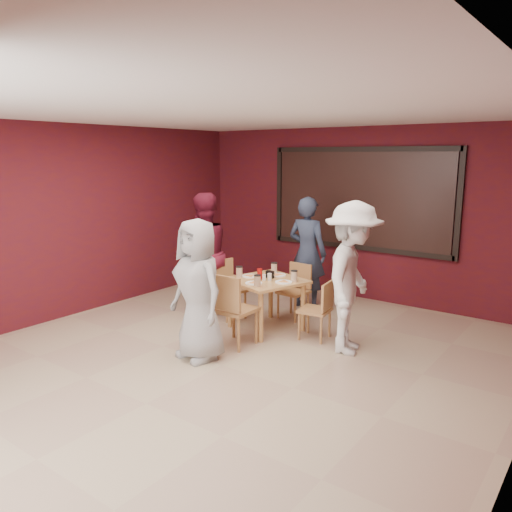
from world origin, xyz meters
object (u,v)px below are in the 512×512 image
Objects in this scene: chair_back at (296,287)px; chair_right at (320,307)px; chair_left at (226,285)px; diner_right at (352,278)px; diner_front at (198,290)px; diner_left at (203,254)px; diner_back at (307,253)px; chair_front at (232,306)px; dining_table at (266,285)px.

chair_back is 0.95m from chair_right.
diner_right is at bearing -3.45° from chair_left.
chair_right is 0.42× the size of diner_right.
diner_left is at bearing 141.99° from diner_front.
diner_left is (-1.09, -1.18, 0.04)m from diner_back.
chair_right is (1.56, -0.00, -0.04)m from chair_left.
chair_back is at bearing 102.26° from diner_back.
chair_back is at bearing 44.96° from diner_right.
diner_left is at bearing -151.79° from chair_back.
diner_right is (1.23, -0.72, 0.47)m from chair_back.
diner_front is 0.90× the size of diner_right.
diner_front is 1.82m from diner_right.
chair_back is 2.00m from diner_front.
diner_left is (-1.96, -0.06, 0.47)m from chair_right.
diner_back is at bearing 104.10° from chair_back.
chair_left is 1.58m from diner_front.
diner_back is (-0.87, 1.12, 0.43)m from chair_right.
diner_front is (0.73, -1.37, 0.35)m from chair_left.
dining_table is at bearing 92.88° from chair_front.
chair_front reaches higher than dining_table.
diner_back is at bearing 93.90° from dining_table.
diner_right reaches higher than chair_left.
dining_table is 1.24m from diner_back.
chair_left is 1.56m from chair_right.
chair_left is (-0.83, -0.60, 0.03)m from chair_back.
chair_right is 1.65m from diner_front.
chair_front is 1.19m from chair_left.
chair_right is at bearing 6.25° from dining_table.
diner_front is at bearing -100.67° from chair_front.
chair_front is at bearing -46.64° from chair_left.
chair_back is 1.03× the size of chair_right.
diner_front reaches higher than chair_left.
diner_right is (2.06, -0.12, 0.44)m from chair_left.
diner_right is at bearing -1.66° from dining_table.
dining_table is at bearing 92.06° from diner_back.
chair_left is 0.46× the size of diner_right.
diner_back reaches higher than dining_table.
diner_front is (-0.84, -1.36, 0.39)m from chair_right.
diner_left is (-1.22, -0.66, 0.46)m from chair_back.
diner_right is (1.36, -1.25, 0.05)m from diner_back.
diner_right reaches higher than diner_back.
dining_table is 1.20× the size of chair_front.
diner_left is 2.45m from diner_right.
dining_table is at bearing 73.81° from diner_right.
chair_right is at bearing 69.85° from diner_front.
dining_table is at bearing -6.36° from chair_left.
chair_left is (-0.78, 0.09, -0.14)m from dining_table.
diner_front is (-0.09, -0.50, 0.30)m from chair_front.
diner_right is (0.49, -0.12, 0.48)m from chair_right.
diner_front is (-0.10, -1.97, 0.38)m from chair_back.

